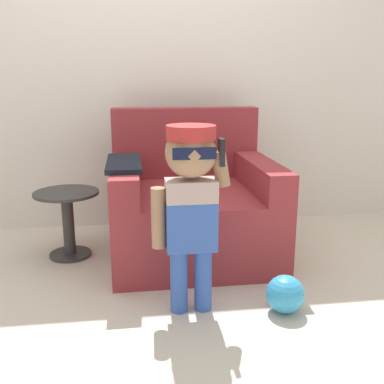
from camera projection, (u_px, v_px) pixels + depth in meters
The scene contains 6 objects.
ground_plane at pixel (160, 256), 3.03m from camera, with size 10.00×10.00×0.00m, color beige.
wall_back at pixel (150, 60), 3.43m from camera, with size 10.00×0.05×2.60m.
armchair at pixel (191, 205), 3.05m from camera, with size 1.07×1.03×0.96m.
person_child at pixel (191, 191), 2.18m from camera, with size 0.39×0.29×0.96m.
side_table at pixel (68, 217), 2.98m from camera, with size 0.42×0.42×0.45m.
toy_ball at pixel (285, 294), 2.30m from camera, with size 0.20×0.20×0.20m.
Camera 1 is at (-0.18, -2.83, 1.18)m, focal length 42.00 mm.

